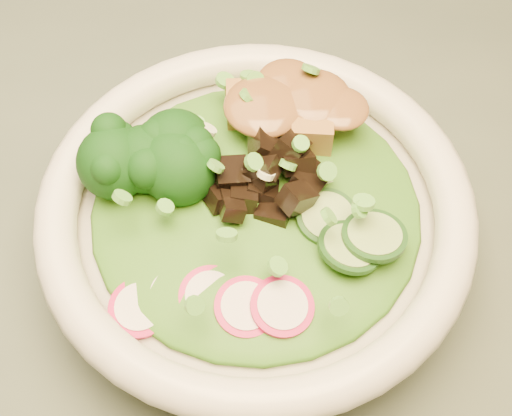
{
  "coord_description": "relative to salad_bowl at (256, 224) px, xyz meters",
  "views": [
    {
      "loc": [
        0.2,
        -0.19,
        1.21
      ],
      "look_at": [
        0.21,
        0.07,
        0.81
      ],
      "focal_mm": 50.0,
      "sensor_mm": 36.0,
      "label": 1
    }
  ],
  "objects": [
    {
      "name": "broccoli_florets",
      "position": [
        -0.06,
        0.02,
        0.04
      ],
      "size": [
        0.1,
        0.1,
        0.05
      ],
      "primitive_type": null,
      "rotation": [
        0.0,
        0.0,
        0.27
      ],
      "color": "black",
      "rests_on": "salad_bowl"
    },
    {
      "name": "peanut_sauce",
      "position": [
        0.02,
        0.06,
        0.05
      ],
      "size": [
        0.08,
        0.06,
        0.02
      ],
      "primitive_type": "ellipsoid",
      "color": "brown",
      "rests_on": "tofu_cubes"
    },
    {
      "name": "scallion_garnish",
      "position": [
        -0.0,
        0.0,
        0.05
      ],
      "size": [
        0.21,
        0.21,
        0.03
      ],
      "primitive_type": null,
      "color": "#5CAF3E",
      "rests_on": "salad_bowl"
    },
    {
      "name": "radish_slices",
      "position": [
        -0.02,
        -0.07,
        0.03
      ],
      "size": [
        0.13,
        0.07,
        0.02
      ],
      "primitive_type": null,
      "rotation": [
        0.0,
        0.0,
        0.27
      ],
      "color": "#B30D45",
      "rests_on": "salad_bowl"
    },
    {
      "name": "cucumber_slices",
      "position": [
        0.07,
        -0.02,
        0.04
      ],
      "size": [
        0.09,
        0.09,
        0.04
      ],
      "primitive_type": null,
      "rotation": [
        0.0,
        0.0,
        0.27
      ],
      "color": "#8EBC68",
      "rests_on": "salad_bowl"
    },
    {
      "name": "lettuce_bed",
      "position": [
        -0.0,
        0.0,
        0.02
      ],
      "size": [
        0.22,
        0.22,
        0.03
      ],
      "primitive_type": "ellipsoid",
      "color": "#2A5812",
      "rests_on": "salad_bowl"
    },
    {
      "name": "tofu_cubes",
      "position": [
        0.02,
        0.06,
        0.04
      ],
      "size": [
        0.11,
        0.09,
        0.04
      ],
      "primitive_type": null,
      "rotation": [
        0.0,
        0.0,
        0.27
      ],
      "color": "#A77A37",
      "rests_on": "salad_bowl"
    },
    {
      "name": "salad_bowl",
      "position": [
        0.0,
        0.0,
        0.0
      ],
      "size": [
        0.29,
        0.29,
        0.08
      ],
      "rotation": [
        0.0,
        0.0,
        0.27
      ],
      "color": "silver",
      "rests_on": "dining_table"
    },
    {
      "name": "mushroom_heap",
      "position": [
        0.0,
        0.01,
        0.04
      ],
      "size": [
        0.09,
        0.09,
        0.04
      ],
      "primitive_type": null,
      "rotation": [
        0.0,
        0.0,
        0.27
      ],
      "color": "black",
      "rests_on": "salad_bowl"
    }
  ]
}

